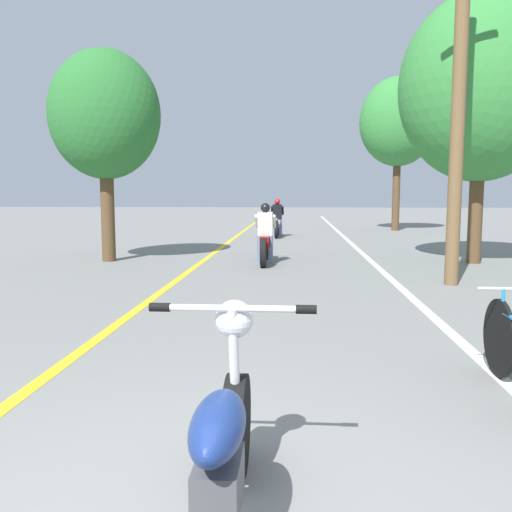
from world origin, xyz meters
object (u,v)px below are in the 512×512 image
at_px(roadside_tree_left, 105,116).
at_px(motorcycle_rider_lead, 265,241).
at_px(utility_pole, 460,73).
at_px(roadside_tree_right_near, 481,88).
at_px(motorcycle_rider_far, 277,223).
at_px(motorcycle_foreground, 220,459).
at_px(roadside_tree_right_far, 398,122).

xyz_separation_m(roadside_tree_left, motorcycle_rider_lead, (3.78, -0.15, -2.89)).
distance_m(utility_pole, roadside_tree_left, 7.81).
relative_size(roadside_tree_right_near, motorcycle_rider_far, 2.98).
distance_m(utility_pole, motorcycle_foreground, 8.72).
relative_size(roadside_tree_right_near, motorcycle_foreground, 2.96).
xyz_separation_m(roadside_tree_right_far, motorcycle_rider_lead, (-5.07, -11.52, -4.11)).
distance_m(roadside_tree_right_far, motorcycle_foreground, 22.63).
distance_m(utility_pole, roadside_tree_right_near, 3.42).
relative_size(motorcycle_rider_lead, motorcycle_rider_far, 1.03).
bearing_deg(motorcycle_rider_far, roadside_tree_right_near, -56.49).
xyz_separation_m(roadside_tree_right_near, motorcycle_rider_far, (-4.83, 7.30, -3.45)).
bearing_deg(utility_pole, motorcycle_foreground, -112.68).
bearing_deg(motorcycle_foreground, motorcycle_rider_far, 91.06).
bearing_deg(motorcycle_rider_far, roadside_tree_left, -116.81).
distance_m(roadside_tree_right_far, motorcycle_rider_lead, 13.24).
bearing_deg(motorcycle_rider_lead, motorcycle_foreground, -87.99).
height_order(roadside_tree_right_far, motorcycle_rider_lead, roadside_tree_right_far).
xyz_separation_m(roadside_tree_left, motorcycle_rider_far, (3.80, 7.53, -2.89)).
bearing_deg(motorcycle_rider_far, motorcycle_foreground, -88.94).
bearing_deg(motorcycle_foreground, roadside_tree_right_near, 66.96).
bearing_deg(motorcycle_rider_lead, motorcycle_rider_far, 89.79).
height_order(utility_pole, roadside_tree_right_far, utility_pole).
relative_size(roadside_tree_right_far, roadside_tree_left, 1.32).
distance_m(roadside_tree_right_near, motorcycle_rider_far, 9.41).
xyz_separation_m(motorcycle_rider_lead, motorcycle_rider_far, (0.03, 7.67, 0.00)).
bearing_deg(roadside_tree_right_near, motorcycle_foreground, -113.04).
bearing_deg(roadside_tree_right_far, roadside_tree_left, -127.86).
bearing_deg(motorcycle_rider_lead, utility_pole, -38.22).
distance_m(motorcycle_foreground, motorcycle_rider_far, 17.88).
bearing_deg(utility_pole, motorcycle_rider_lead, 141.78).
relative_size(roadside_tree_left, motorcycle_foreground, 2.40).
bearing_deg(roadside_tree_left, utility_pole, -21.70).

